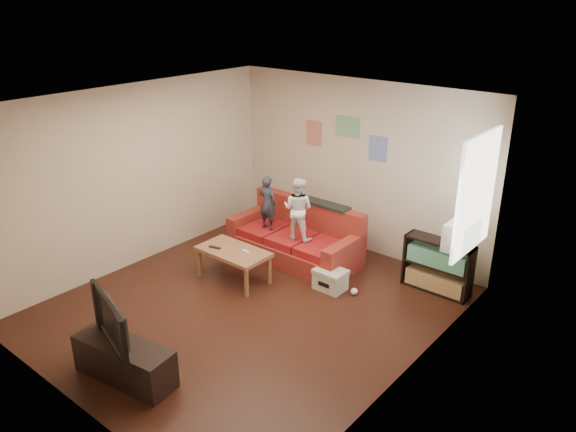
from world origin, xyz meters
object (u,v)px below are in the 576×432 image
Objects in this scene: bookshelf at (437,268)px; television at (119,320)px; child_a at (268,203)px; sofa at (297,240)px; tv_stand at (125,361)px; child_b at (298,209)px; coffee_table at (233,254)px; file_box at (330,279)px.

television is at bearing -113.83° from bookshelf.
bookshelf is at bearing -171.64° from child_a.
tv_stand is at bearing -83.23° from sofa.
television is (0.86, -3.31, -0.13)m from child_a.
child_b reaches higher than television.
coffee_table is at bearing -146.71° from bookshelf.
sofa is at bearing 88.43° from tv_stand.
tv_stand is at bearing 81.34° from child_b.
child_a is 1.63m from file_box.
child_b is at bearing -48.94° from sofa.
child_a reaches higher than television.
sofa is 2.04× the size of television.
television reaches higher than tv_stand.
child_a is at bearing -159.42° from sofa.
coffee_table is at bearing 123.13° from television.
bookshelf is 0.80× the size of tv_stand.
television reaches higher than sofa.
file_box is (0.98, -0.49, -0.15)m from sofa.
child_b is 2.20× the size of file_box.
file_box is at bearing 27.93° from coffee_table.
sofa reaches higher than tv_stand.
tv_stand is (-0.57, -2.99, 0.07)m from file_box.
television is (-0.57, -2.99, 0.58)m from file_box.
tv_stand is at bearing -113.83° from bookshelf.
sofa is 4.70× the size of file_box.
child_a is at bearing 96.31° from tv_stand.
child_a is 0.73× the size of tv_stand.
bookshelf is (1.99, 0.60, -0.57)m from child_b.
coffee_table is at bearing -102.49° from sofa.
file_box is (1.44, -0.32, -0.70)m from child_a.
sofa is 1.11m from file_box.
television is (0.67, -2.34, 0.33)m from coffee_table.
child_b is 3.32m from television.
child_a is 0.60m from child_b.
child_a is 0.90× the size of bookshelf.
child_a is 1.97× the size of file_box.
sofa is 0.65m from child_b.
child_b is at bearing 86.24° from tv_stand.
child_b reaches higher than child_a.
child_b is at bearing 111.80° from television.
sofa is 2.18m from bookshelf.
tv_stand is (0.26, -3.31, -0.69)m from child_b.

